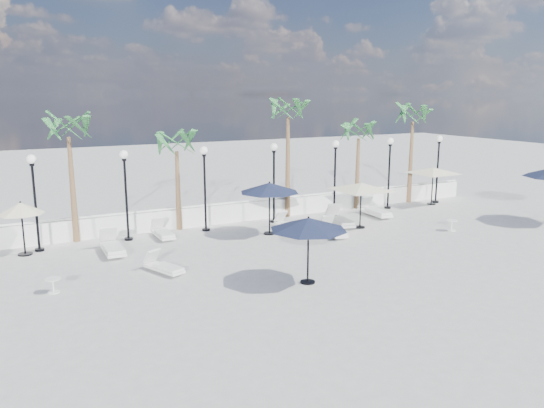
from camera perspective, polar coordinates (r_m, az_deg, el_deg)
name	(u,v)px	position (r m, az deg, el deg)	size (l,w,h in m)	color
ground	(353,258)	(20.44, 8.71, -5.78)	(100.00, 100.00, 0.00)	gray
balustrade	(265,209)	(26.54, -0.80, -0.54)	(26.00, 0.30, 1.01)	silver
lamppost_0	(34,189)	(22.51, -24.22, 1.46)	(0.36, 0.36, 3.84)	black
lamppost_1	(125,182)	(22.95, -15.49, 2.25)	(0.36, 0.36, 3.84)	black
lamppost_2	(205,177)	(23.90, -7.26, 2.94)	(0.36, 0.36, 3.84)	black
lamppost_3	(274,171)	(25.30, 0.21, 3.52)	(0.36, 0.36, 3.84)	black
lamppost_4	(335,167)	(27.08, 6.80, 3.98)	(0.36, 0.36, 3.84)	black
lamppost_5	(389,163)	(29.18, 12.52, 4.33)	(0.36, 0.36, 3.84)	black
lamppost_6	(438,159)	(31.52, 17.44, 4.60)	(0.36, 0.36, 3.84)	black
palm_0	(68,134)	(23.20, -21.05, 7.08)	(2.60, 2.60, 5.50)	brown
palm_1	(177,148)	(24.18, -10.24, 5.97)	(2.60, 2.60, 4.70)	brown
palm_2	(288,115)	(26.33, 1.74, 9.57)	(2.60, 2.60, 6.10)	brown
palm_3	(359,136)	(28.73, 9.30, 7.27)	(2.60, 2.60, 4.90)	brown
palm_4	(413,119)	(31.03, 14.92, 8.79)	(2.60, 2.60, 5.70)	brown
lounger_0	(163,232)	(23.47, -11.67, -3.00)	(0.64, 1.88, 0.70)	beige
lounger_1	(112,247)	(21.66, -16.80, -4.40)	(0.74, 2.16, 0.81)	beige
lounger_2	(164,266)	(18.98, -11.56, -6.58)	(1.14, 1.77, 0.63)	beige
lounger_3	(333,230)	(23.48, 6.60, -2.82)	(0.92, 1.95, 0.70)	beige
lounger_4	(289,224)	(24.46, 1.89, -2.20)	(0.82, 1.82, 0.66)	beige
lounger_5	(375,211)	(27.56, 10.97, -0.71)	(0.78, 2.19, 0.81)	beige
lounger_6	(340,220)	(25.32, 7.30, -1.69)	(1.13, 2.26, 0.81)	beige
side_table_0	(53,284)	(18.09, -22.48, -7.96)	(0.48, 0.48, 0.46)	beige
side_table_1	(314,229)	(23.37, 4.51, -2.68)	(0.51, 0.51, 0.50)	beige
side_table_2	(452,224)	(25.47, 18.77, -2.08)	(0.51, 0.51, 0.50)	beige
parasol_navy_left	(308,224)	(17.13, 3.94, -2.19)	(2.56, 2.56, 2.26)	black
parasol_navy_mid	(269,188)	(23.18, -0.28, 1.74)	(2.65, 2.65, 2.37)	black
parasol_cream_sq_a	(361,183)	(24.63, 9.59, 2.21)	(4.63, 4.63, 2.27)	black
parasol_cream_sq_b	(433,168)	(30.94, 16.98, 3.75)	(4.51, 4.51, 2.26)	black
parasol_cream_small	(21,209)	(22.32, -25.39, -0.49)	(1.73, 1.73, 2.12)	black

